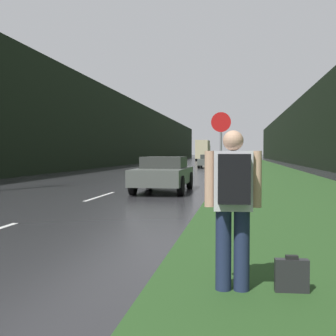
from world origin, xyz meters
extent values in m
cube|color=#26471E|center=(6.60, 40.00, 0.01)|extent=(6.00, 240.00, 0.02)
cube|color=silver|center=(0.00, 12.63, 0.00)|extent=(0.12, 3.00, 0.01)
cube|color=silver|center=(0.00, 19.63, 0.00)|extent=(0.12, 3.00, 0.01)
cube|color=silver|center=(0.00, 26.63, 0.00)|extent=(0.12, 3.00, 0.01)
cube|color=black|center=(-9.60, 50.00, 4.12)|extent=(2.00, 140.00, 8.24)
cube|color=black|center=(12.60, 50.00, 3.94)|extent=(2.00, 140.00, 7.88)
cylinder|color=slate|center=(4.07, 12.25, 1.06)|extent=(0.07, 0.07, 2.13)
cylinder|color=#B71414|center=(4.07, 12.25, 2.44)|extent=(0.62, 0.02, 0.62)
cylinder|color=#1E2847|center=(4.45, 3.46, 0.44)|extent=(0.17, 0.17, 0.87)
cylinder|color=#1E2847|center=(4.64, 3.47, 0.44)|extent=(0.17, 0.17, 0.87)
cube|color=silver|center=(4.55, 3.47, 1.19)|extent=(0.41, 0.25, 0.63)
sphere|color=tan|center=(4.55, 3.47, 1.61)|extent=(0.22, 0.22, 0.22)
cylinder|color=tan|center=(4.30, 3.45, 1.20)|extent=(0.10, 0.10, 0.59)
cylinder|color=tan|center=(4.80, 3.48, 1.20)|extent=(0.10, 0.10, 0.59)
cube|color=black|center=(4.56, 3.27, 1.22)|extent=(0.33, 0.20, 0.50)
cube|color=#232326|center=(5.16, 3.51, 0.18)|extent=(0.35, 0.13, 0.37)
cube|color=black|center=(5.16, 3.51, 0.39)|extent=(0.13, 0.08, 0.04)
cube|color=#4C514C|center=(1.80, 14.70, 0.60)|extent=(1.79, 4.36, 0.58)
cube|color=#2D302D|center=(1.80, 14.92, 1.11)|extent=(1.53, 1.96, 0.43)
cylinder|color=black|center=(2.65, 13.35, 0.35)|extent=(0.20, 0.69, 0.69)
cylinder|color=black|center=(0.95, 13.35, 0.35)|extent=(0.20, 0.69, 0.69)
cylinder|color=black|center=(2.65, 16.06, 0.35)|extent=(0.20, 0.69, 0.69)
cylinder|color=black|center=(0.95, 16.06, 0.35)|extent=(0.20, 0.69, 0.69)
cube|color=#4C514C|center=(1.80, 40.34, 0.58)|extent=(1.88, 4.72, 0.59)
cube|color=#2D302D|center=(1.80, 40.57, 1.09)|extent=(1.59, 2.12, 0.42)
cylinder|color=black|center=(2.69, 38.88, 0.32)|extent=(0.20, 0.64, 0.64)
cylinder|color=black|center=(0.91, 38.88, 0.32)|extent=(0.20, 0.64, 0.64)
cylinder|color=black|center=(2.69, 41.80, 0.32)|extent=(0.20, 0.64, 0.64)
cylinder|color=black|center=(0.91, 41.80, 0.32)|extent=(0.20, 0.64, 0.64)
cube|color=#6E684F|center=(-1.80, 80.68, 1.66)|extent=(2.10, 2.10, 2.50)
cube|color=tan|center=(-1.80, 76.41, 2.07)|extent=(2.21, 6.43, 3.34)
cylinder|color=black|center=(-2.85, 80.47, 0.45)|extent=(0.28, 0.90, 0.90)
cylinder|color=black|center=(-0.75, 80.47, 0.45)|extent=(0.28, 0.90, 0.90)
cylinder|color=black|center=(-2.85, 74.80, 0.45)|extent=(0.28, 0.90, 0.90)
cylinder|color=black|center=(-0.75, 74.80, 0.45)|extent=(0.28, 0.90, 0.90)
camera|label=1|loc=(4.60, -1.01, 1.48)|focal=45.00mm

